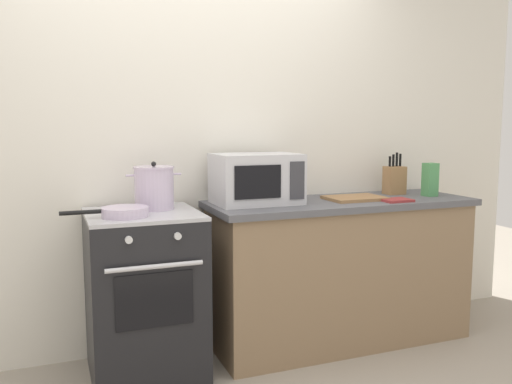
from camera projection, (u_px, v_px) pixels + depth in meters
The scene contains 11 objects.
back_wall at pixel (233, 147), 3.42m from camera, with size 4.40×0.10×2.50m, color silver.
lower_cabinet_right at pixel (340, 274), 3.41m from camera, with size 1.64×0.56×0.88m, color #8C7051.
countertop_right at pixel (341, 203), 3.36m from camera, with size 1.70×0.60×0.04m, color #59595E.
stove at pixel (145, 294), 2.94m from camera, with size 0.60×0.64×0.92m.
stock_pot at pixel (154, 188), 2.98m from camera, with size 0.31×0.22×0.27m.
frying_pan at pixel (124, 212), 2.74m from camera, with size 0.44×0.24×0.05m.
microwave at pixel (256, 179), 3.19m from camera, with size 0.50×0.37×0.30m.
cutting_board at pixel (355, 198), 3.37m from camera, with size 0.36×0.26×0.02m, color #997047.
knife_block at pixel (394, 180), 3.63m from camera, with size 0.13×0.10×0.28m.
pasta_box at pixel (430, 180), 3.53m from camera, with size 0.08×0.08×0.22m, color #4C9356.
oven_mitt at pixel (396, 200), 3.29m from camera, with size 0.18×0.14×0.02m, color #993333.
Camera 1 is at (-0.82, -2.28, 1.39)m, focal length 37.34 mm.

